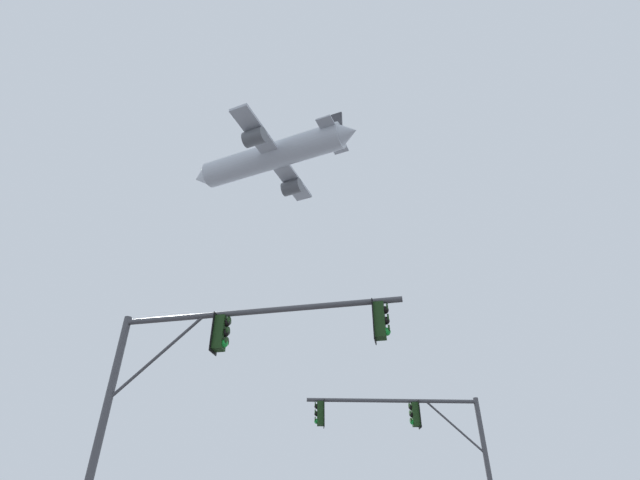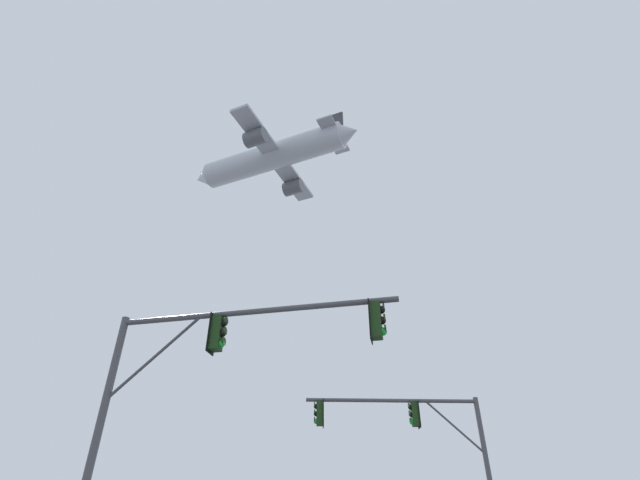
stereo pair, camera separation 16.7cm
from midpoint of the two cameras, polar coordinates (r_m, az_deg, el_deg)
The scene contains 3 objects.
signal_pole_near at distance 12.20m, azimuth -13.22°, elevation -14.76°, with size 7.54×1.13×6.28m.
signal_pole_far at distance 19.88m, azimuth 12.40°, elevation -22.40°, with size 6.96×1.11×5.95m.
airplane at distance 54.95m, azimuth -5.80°, elevation 10.17°, with size 20.97×16.20×5.82m.
Camera 2 is at (1.19, -3.07, 1.19)m, focal length 25.87 mm.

